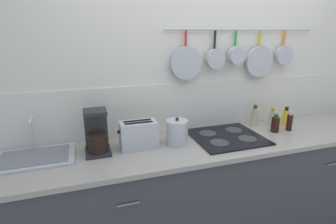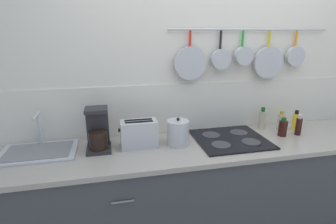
{
  "view_description": "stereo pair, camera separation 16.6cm",
  "coord_description": "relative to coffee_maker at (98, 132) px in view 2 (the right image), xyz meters",
  "views": [
    {
      "loc": [
        -1.01,
        -1.65,
        1.73
      ],
      "look_at": [
        -0.47,
        0.0,
        1.2
      ],
      "focal_mm": 28.0,
      "sensor_mm": 36.0,
      "label": 1
    },
    {
      "loc": [
        -0.85,
        -1.69,
        1.73
      ],
      "look_at": [
        -0.47,
        0.0,
        1.2
      ],
      "focal_mm": 28.0,
      "sensor_mm": 36.0,
      "label": 2
    }
  ],
  "objects": [
    {
      "name": "bottle_dish_soap",
      "position": [
        1.51,
        0.07,
        -0.05
      ],
      "size": [
        0.06,
        0.06,
        0.16
      ],
      "color": "#BFB799",
      "rests_on": "countertop"
    },
    {
      "name": "wall_back",
      "position": [
        0.96,
        0.25,
        0.22
      ],
      "size": [
        7.2,
        0.15,
        2.6
      ],
      "color": "silver",
      "rests_on": "ground_plane"
    },
    {
      "name": "cooktop",
      "position": [
        0.99,
        -0.05,
        -0.12
      ],
      "size": [
        0.54,
        0.49,
        0.01
      ],
      "color": "black",
      "rests_on": "countertop"
    },
    {
      "name": "bottle_hot_sauce",
      "position": [
        1.36,
        0.12,
        -0.04
      ],
      "size": [
        0.06,
        0.06,
        0.19
      ],
      "color": "#BFB799",
      "rests_on": "countertop"
    },
    {
      "name": "cabinet_base",
      "position": [
        0.95,
        -0.09,
        -0.61
      ],
      "size": [
        3.27,
        0.58,
        0.9
      ],
      "color": "#3F4247",
      "rests_on": "ground_plane"
    },
    {
      "name": "bottle_olive_oil",
      "position": [
        1.64,
        0.04,
        -0.05
      ],
      "size": [
        0.06,
        0.06,
        0.17
      ],
      "color": "yellow",
      "rests_on": "countertop"
    },
    {
      "name": "kettle",
      "position": [
        0.57,
        -0.05,
        -0.03
      ],
      "size": [
        0.16,
        0.16,
        0.21
      ],
      "color": "#B7BABF",
      "rests_on": "countertop"
    },
    {
      "name": "toaster",
      "position": [
        0.29,
        -0.02,
        -0.03
      ],
      "size": [
        0.28,
        0.14,
        0.2
      ],
      "color": "#B7BABF",
      "rests_on": "countertop"
    },
    {
      "name": "bottle_cooking_wine",
      "position": [
        1.57,
        -0.08,
        -0.05
      ],
      "size": [
        0.05,
        0.05,
        0.17
      ],
      "color": "#33140F",
      "rests_on": "countertop"
    },
    {
      "name": "countertop",
      "position": [
        0.95,
        -0.09,
        -0.14
      ],
      "size": [
        3.31,
        0.6,
        0.03
      ],
      "color": "#A59E93",
      "rests_on": "cabinet_base"
    },
    {
      "name": "coffee_maker",
      "position": [
        0.0,
        0.0,
        0.0
      ],
      "size": [
        0.17,
        0.19,
        0.31
      ],
      "color": "#262628",
      "rests_on": "countertop"
    },
    {
      "name": "bottle_sesame_oil",
      "position": [
        1.44,
        -0.07,
        -0.06
      ],
      "size": [
        0.07,
        0.07,
        0.15
      ],
      "color": "#33140F",
      "rests_on": "countertop"
    },
    {
      "name": "sink_basin",
      "position": [
        -0.41,
        0.02,
        -0.11
      ],
      "size": [
        0.5,
        0.35,
        0.26
      ],
      "color": "#B7BABF",
      "rests_on": "countertop"
    }
  ]
}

